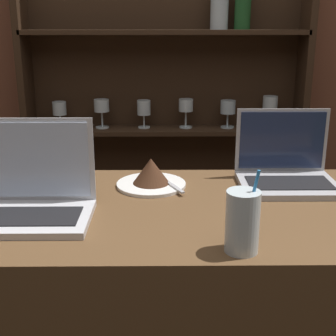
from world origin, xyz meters
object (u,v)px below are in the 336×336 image
Objects in this scene: laptop_far at (286,169)px; laptop_near at (26,195)px; cake_plate at (151,175)px; water_glass at (242,222)px.

laptop_near is at bearing -161.62° from laptop_far.
laptop_near is 0.39m from cake_plate.
cake_plate is 0.48m from water_glass.
laptop_far is at bearing 2.81° from cake_plate.
laptop_far is 1.38× the size of cake_plate.
laptop_near is at bearing -144.82° from cake_plate.
laptop_far reaches higher than water_glass.
laptop_far is 0.49m from water_glass.
laptop_near reaches higher than water_glass.
laptop_near reaches higher than cake_plate.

